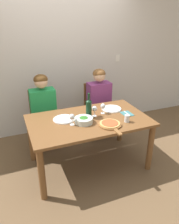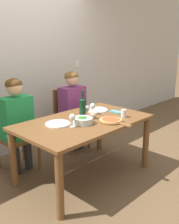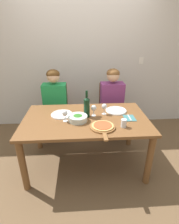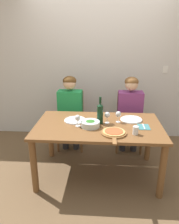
# 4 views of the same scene
# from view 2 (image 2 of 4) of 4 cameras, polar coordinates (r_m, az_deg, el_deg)

# --- Properties ---
(ground_plane) EXTENTS (40.00, 40.00, 0.00)m
(ground_plane) POSITION_cam_2_polar(r_m,az_deg,el_deg) (3.42, -1.10, -13.60)
(ground_plane) COLOR brown
(back_wall) EXTENTS (10.00, 0.06, 2.70)m
(back_wall) POSITION_cam_2_polar(r_m,az_deg,el_deg) (4.02, -14.64, 10.61)
(back_wall) COLOR silver
(back_wall) RESTS_ON ground
(dining_table) EXTENTS (1.60, 0.95, 0.73)m
(dining_table) POSITION_cam_2_polar(r_m,az_deg,el_deg) (3.16, -1.16, -3.69)
(dining_table) COLOR brown
(dining_table) RESTS_ON ground
(chair_left) EXTENTS (0.42, 0.42, 0.93)m
(chair_left) POSITION_cam_2_polar(r_m,az_deg,el_deg) (3.56, -16.11, -4.27)
(chair_left) COLOR brown
(chair_left) RESTS_ON ground
(chair_right) EXTENTS (0.42, 0.42, 0.93)m
(chair_right) POSITION_cam_2_polar(r_m,az_deg,el_deg) (4.08, -4.61, -1.10)
(chair_right) COLOR brown
(chair_right) RESTS_ON ground
(person_woman) EXTENTS (0.47, 0.51, 1.21)m
(person_woman) POSITION_cam_2_polar(r_m,az_deg,el_deg) (3.40, -15.43, -1.04)
(person_woman) COLOR #28282D
(person_woman) RESTS_ON ground
(person_man) EXTENTS (0.47, 0.51, 1.21)m
(person_man) POSITION_cam_2_polar(r_m,az_deg,el_deg) (3.94, -3.58, 1.82)
(person_man) COLOR #28282D
(person_man) RESTS_ON ground
(wine_bottle) EXTENTS (0.08, 0.08, 0.35)m
(wine_bottle) POSITION_cam_2_polar(r_m,az_deg,el_deg) (3.13, -1.51, 0.87)
(wine_bottle) COLOR black
(wine_bottle) RESTS_ON dining_table
(broccoli_bowl) EXTENTS (0.24, 0.24, 0.08)m
(broccoli_bowl) POSITION_cam_2_polar(r_m,az_deg,el_deg) (3.00, -1.52, -1.88)
(broccoli_bowl) COLOR silver
(broccoli_bowl) RESTS_ON dining_table
(dinner_plate_left) EXTENTS (0.29, 0.29, 0.02)m
(dinner_plate_left) POSITION_cam_2_polar(r_m,az_deg,el_deg) (3.00, -6.88, -2.53)
(dinner_plate_left) COLOR white
(dinner_plate_left) RESTS_ON dining_table
(dinner_plate_right) EXTENTS (0.29, 0.29, 0.02)m
(dinner_plate_right) POSITION_cam_2_polar(r_m,az_deg,el_deg) (3.55, 1.71, 0.46)
(dinner_plate_right) COLOR white
(dinner_plate_right) RESTS_ON dining_table
(pizza_on_board) EXTENTS (0.30, 0.44, 0.04)m
(pizza_on_board) POSITION_cam_2_polar(r_m,az_deg,el_deg) (3.09, 4.77, -1.85)
(pizza_on_board) COLOR brown
(pizza_on_board) RESTS_ON dining_table
(wine_glass_left) EXTENTS (0.07, 0.07, 0.15)m
(wine_glass_left) POSITION_cam_2_polar(r_m,az_deg,el_deg) (2.88, -3.76, -1.28)
(wine_glass_left) COLOR silver
(wine_glass_left) RESTS_ON dining_table
(wine_glass_right) EXTENTS (0.07, 0.07, 0.15)m
(wine_glass_right) POSITION_cam_2_polar(r_m,az_deg,el_deg) (3.34, 0.70, 1.17)
(wine_glass_right) COLOR silver
(wine_glass_right) RESTS_ON dining_table
(wine_glass_centre) EXTENTS (0.07, 0.07, 0.15)m
(wine_glass_centre) POSITION_cam_2_polar(r_m,az_deg,el_deg) (3.21, -0.54, 0.58)
(wine_glass_centre) COLOR silver
(wine_glass_centre) RESTS_ON dining_table
(water_tumbler) EXTENTS (0.07, 0.07, 0.10)m
(water_tumbler) POSITION_cam_2_polar(r_m,az_deg,el_deg) (3.27, 7.42, -0.31)
(water_tumbler) COLOR silver
(water_tumbler) RESTS_ON dining_table
(fork_on_napkin) EXTENTS (0.14, 0.18, 0.01)m
(fork_on_napkin) POSITION_cam_2_polar(r_m,az_deg,el_deg) (3.50, 5.89, 0.08)
(fork_on_napkin) COLOR #387075
(fork_on_napkin) RESTS_ON dining_table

